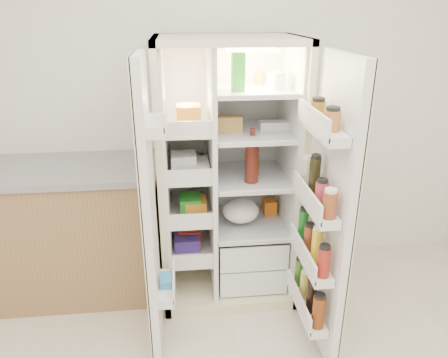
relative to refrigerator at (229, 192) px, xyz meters
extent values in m
cube|color=white|center=(-0.02, 0.35, 0.61)|extent=(4.00, 0.02, 2.70)
cube|color=beige|center=(-0.02, 0.28, 0.16)|extent=(0.92, 0.04, 1.80)
cube|color=beige|center=(-0.46, -0.05, 0.16)|extent=(0.04, 0.70, 1.80)
cube|color=beige|center=(0.42, -0.05, 0.16)|extent=(0.04, 0.70, 1.80)
cube|color=beige|center=(-0.02, -0.05, 1.04)|extent=(0.92, 0.70, 0.04)
cube|color=beige|center=(-0.02, -0.05, -0.70)|extent=(0.92, 0.70, 0.08)
cube|color=silver|center=(-0.02, 0.25, 0.18)|extent=(0.84, 0.02, 1.68)
cube|color=silver|center=(-0.43, -0.05, 0.18)|extent=(0.02, 0.62, 1.68)
cube|color=silver|center=(0.39, -0.05, 0.18)|extent=(0.02, 0.62, 1.68)
cube|color=silver|center=(-0.13, -0.05, 0.18)|extent=(0.03, 0.62, 1.68)
cube|color=silver|center=(0.14, -0.07, -0.56)|extent=(0.47, 0.52, 0.19)
cube|color=silver|center=(0.14, -0.07, -0.36)|extent=(0.47, 0.52, 0.19)
cube|color=#FFD18C|center=(0.14, 0.00, 0.98)|extent=(0.30, 0.30, 0.02)
cube|color=silver|center=(-0.28, -0.05, -0.39)|extent=(0.28, 0.58, 0.02)
cube|color=silver|center=(-0.28, -0.05, -0.09)|extent=(0.28, 0.58, 0.02)
cube|color=silver|center=(-0.28, -0.05, 0.21)|extent=(0.28, 0.58, 0.02)
cube|color=silver|center=(-0.28, -0.05, 0.51)|extent=(0.28, 0.58, 0.02)
cube|color=silver|center=(0.14, -0.05, -0.22)|extent=(0.49, 0.58, 0.01)
cube|color=silver|center=(0.14, -0.05, 0.14)|extent=(0.49, 0.58, 0.01)
cube|color=silver|center=(0.14, -0.05, 0.46)|extent=(0.49, 0.58, 0.02)
cube|color=silver|center=(0.14, -0.05, 0.74)|extent=(0.49, 0.58, 0.02)
cube|color=#EA3E21|center=(-0.28, -0.05, -0.33)|extent=(0.16, 0.20, 0.10)
cube|color=#268D29|center=(-0.28, -0.05, -0.02)|extent=(0.14, 0.18, 0.12)
cube|color=silver|center=(-0.28, -0.05, 0.25)|extent=(0.20, 0.22, 0.07)
cube|color=#F8A229|center=(-0.28, -0.05, 0.59)|extent=(0.15, 0.16, 0.14)
cube|color=#5538AA|center=(-0.28, -0.05, -0.34)|extent=(0.18, 0.20, 0.09)
cube|color=orange|center=(-0.28, -0.05, -0.03)|extent=(0.14, 0.18, 0.10)
cube|color=white|center=(-0.28, -0.05, 0.28)|extent=(0.16, 0.16, 0.12)
sphere|color=orange|center=(0.01, -0.15, -0.62)|extent=(0.07, 0.07, 0.07)
sphere|color=orange|center=(0.10, -0.11, -0.62)|extent=(0.07, 0.07, 0.07)
sphere|color=orange|center=(0.20, -0.15, -0.62)|extent=(0.07, 0.07, 0.07)
sphere|color=orange|center=(0.06, -0.01, -0.62)|extent=(0.07, 0.07, 0.07)
sphere|color=orange|center=(0.16, -0.03, -0.62)|extent=(0.07, 0.07, 0.07)
ellipsoid|color=#3B7828|center=(0.14, -0.05, -0.34)|extent=(0.26, 0.24, 0.11)
cylinder|color=#4F1910|center=(0.13, -0.17, 0.28)|extent=(0.09, 0.09, 0.27)
cylinder|color=brown|center=(0.18, -0.05, 0.22)|extent=(0.05, 0.05, 0.14)
cube|color=#238124|center=(0.03, -0.16, 0.86)|extent=(0.08, 0.08, 0.23)
cylinder|color=white|center=(0.28, -0.12, 0.79)|extent=(0.11, 0.11, 0.10)
cylinder|color=olive|center=(0.21, 0.07, 0.78)|extent=(0.06, 0.06, 0.08)
cube|color=silver|center=(0.30, -0.04, 0.49)|extent=(0.21, 0.09, 0.05)
cube|color=#AA8444|center=(-0.01, -0.07, 0.52)|extent=(0.17, 0.09, 0.10)
ellipsoid|color=silver|center=(0.07, -0.11, -0.13)|extent=(0.25, 0.23, 0.16)
cube|color=orange|center=(0.31, 0.06, -0.16)|extent=(0.09, 0.11, 0.11)
cube|color=silver|center=(-0.52, -0.60, 0.16)|extent=(0.05, 0.40, 1.72)
cube|color=beige|center=(-0.54, -0.60, 0.16)|extent=(0.01, 0.40, 1.72)
cube|color=silver|center=(-0.45, -0.60, -0.34)|extent=(0.09, 0.32, 0.06)
cube|color=silver|center=(-0.45, -0.60, 0.66)|extent=(0.09, 0.32, 0.06)
cube|color=#338CCC|center=(-0.45, -0.60, -0.31)|extent=(0.07, 0.12, 0.10)
cube|color=silver|center=(0.48, -0.69, 0.16)|extent=(0.05, 0.58, 1.72)
cube|color=beige|center=(0.51, -0.69, 0.16)|extent=(0.01, 0.58, 1.72)
cube|color=silver|center=(0.40, -0.69, -0.48)|extent=(0.11, 0.50, 0.05)
cube|color=silver|center=(0.40, -0.69, -0.14)|extent=(0.11, 0.50, 0.05)
cube|color=silver|center=(0.40, -0.69, 0.21)|extent=(0.11, 0.50, 0.05)
cube|color=silver|center=(0.40, -0.69, 0.64)|extent=(0.11, 0.50, 0.05)
cylinder|color=#6B2D0B|center=(0.40, -0.89, -0.36)|extent=(0.07, 0.07, 0.20)
cylinder|color=black|center=(0.40, -0.76, -0.35)|extent=(0.06, 0.06, 0.22)
cylinder|color=gold|center=(0.40, -0.63, -0.37)|extent=(0.06, 0.06, 0.18)
cylinder|color=#396F25|center=(0.40, -0.50, -0.36)|extent=(0.06, 0.06, 0.19)
cylinder|color=maroon|center=(0.40, -0.89, -0.03)|extent=(0.07, 0.07, 0.17)
cylinder|color=yellow|center=(0.40, -0.76, -0.01)|extent=(0.06, 0.06, 0.21)
cylinder|color=brown|center=(0.40, -0.63, -0.04)|extent=(0.07, 0.07, 0.16)
cylinder|color=#17661E|center=(0.40, -0.50, -0.02)|extent=(0.06, 0.06, 0.20)
cylinder|color=brown|center=(0.40, -0.89, 0.30)|extent=(0.07, 0.07, 0.14)
cylinder|color=#B22D40|center=(0.40, -0.76, 0.30)|extent=(0.07, 0.07, 0.14)
cylinder|color=black|center=(0.40, -0.63, 0.35)|extent=(0.06, 0.06, 0.23)
cylinder|color=#BBB99A|center=(0.40, -0.50, 0.32)|extent=(0.06, 0.06, 0.18)
cylinder|color=#9E5C27|center=(0.40, -0.81, 0.71)|extent=(0.08, 0.08, 0.10)
cylinder|color=#8D6319|center=(0.40, -0.59, 0.71)|extent=(0.08, 0.08, 0.10)
cube|color=#916848|center=(-1.16, 0.05, -0.28)|extent=(1.30, 0.67, 0.93)
cube|color=gray|center=(-1.16, 0.05, 0.21)|extent=(1.34, 0.71, 0.04)
camera|label=1|loc=(-0.33, -2.74, 1.21)|focal=34.00mm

